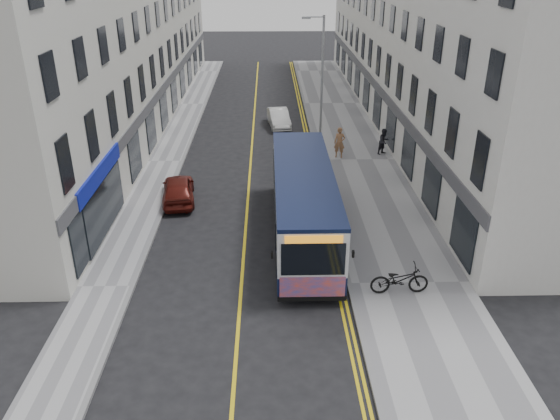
{
  "coord_description": "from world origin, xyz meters",
  "views": [
    {
      "loc": [
        1.06,
        -18.23,
        11.24
      ],
      "look_at": [
        1.51,
        2.02,
        1.6
      ],
      "focal_mm": 35.0,
      "sensor_mm": 36.0,
      "label": 1
    }
  ],
  "objects_px": {
    "bicycle": "(400,279)",
    "car_white": "(279,118)",
    "car_maroon": "(178,189)",
    "city_bus": "(303,201)",
    "streetlamp": "(321,80)",
    "pedestrian_far": "(384,141)",
    "pedestrian_near": "(340,143)"
  },
  "relations": [
    {
      "from": "car_white",
      "to": "pedestrian_near",
      "type": "bearing_deg",
      "value": -69.55
    },
    {
      "from": "city_bus",
      "to": "pedestrian_near",
      "type": "relative_size",
      "value": 5.86
    },
    {
      "from": "city_bus",
      "to": "car_maroon",
      "type": "bearing_deg",
      "value": 147.04
    },
    {
      "from": "city_bus",
      "to": "pedestrian_near",
      "type": "distance_m",
      "value": 10.14
    },
    {
      "from": "bicycle",
      "to": "pedestrian_far",
      "type": "bearing_deg",
      "value": -10.85
    },
    {
      "from": "streetlamp",
      "to": "city_bus",
      "type": "relative_size",
      "value": 0.76
    },
    {
      "from": "city_bus",
      "to": "car_maroon",
      "type": "relative_size",
      "value": 2.79
    },
    {
      "from": "pedestrian_near",
      "to": "pedestrian_far",
      "type": "relative_size",
      "value": 1.15
    },
    {
      "from": "city_bus",
      "to": "car_white",
      "type": "relative_size",
      "value": 2.84
    },
    {
      "from": "streetlamp",
      "to": "pedestrian_near",
      "type": "bearing_deg",
      "value": -55.36
    },
    {
      "from": "car_white",
      "to": "car_maroon",
      "type": "height_order",
      "value": "car_maroon"
    },
    {
      "from": "streetlamp",
      "to": "car_maroon",
      "type": "bearing_deg",
      "value": -135.35
    },
    {
      "from": "bicycle",
      "to": "pedestrian_near",
      "type": "distance_m",
      "value": 14.31
    },
    {
      "from": "car_white",
      "to": "bicycle",
      "type": "bearing_deg",
      "value": -86.2
    },
    {
      "from": "bicycle",
      "to": "car_maroon",
      "type": "height_order",
      "value": "car_maroon"
    },
    {
      "from": "city_bus",
      "to": "car_maroon",
      "type": "distance_m",
      "value": 7.12
    },
    {
      "from": "streetlamp",
      "to": "car_maroon",
      "type": "relative_size",
      "value": 2.11
    },
    {
      "from": "streetlamp",
      "to": "bicycle",
      "type": "relative_size",
      "value": 3.83
    },
    {
      "from": "pedestrian_far",
      "to": "car_maroon",
      "type": "height_order",
      "value": "pedestrian_far"
    },
    {
      "from": "streetlamp",
      "to": "city_bus",
      "type": "distance_m",
      "value": 11.75
    },
    {
      "from": "bicycle",
      "to": "car_white",
      "type": "bearing_deg",
      "value": 8.48
    },
    {
      "from": "pedestrian_near",
      "to": "pedestrian_far",
      "type": "xyz_separation_m",
      "value": [
        2.74,
        0.52,
        -0.12
      ]
    },
    {
      "from": "city_bus",
      "to": "pedestrian_far",
      "type": "bearing_deg",
      "value": 61.83
    },
    {
      "from": "bicycle",
      "to": "car_maroon",
      "type": "relative_size",
      "value": 0.55
    },
    {
      "from": "city_bus",
      "to": "bicycle",
      "type": "height_order",
      "value": "city_bus"
    },
    {
      "from": "bicycle",
      "to": "pedestrian_near",
      "type": "xyz_separation_m",
      "value": [
        -0.42,
        14.3,
        0.35
      ]
    },
    {
      "from": "bicycle",
      "to": "car_maroon",
      "type": "xyz_separation_m",
      "value": [
        -9.08,
        8.4,
        -0.02
      ]
    },
    {
      "from": "city_bus",
      "to": "bicycle",
      "type": "relative_size",
      "value": 5.05
    },
    {
      "from": "pedestrian_far",
      "to": "pedestrian_near",
      "type": "bearing_deg",
      "value": 155.44
    },
    {
      "from": "city_bus",
      "to": "bicycle",
      "type": "distance_m",
      "value": 5.65
    },
    {
      "from": "car_maroon",
      "to": "bicycle",
      "type": "bearing_deg",
      "value": 129.65
    },
    {
      "from": "streetlamp",
      "to": "city_bus",
      "type": "xyz_separation_m",
      "value": [
        -1.66,
        -11.31,
        -2.7
      ]
    }
  ]
}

